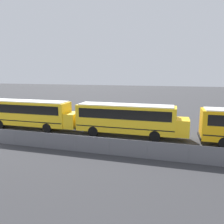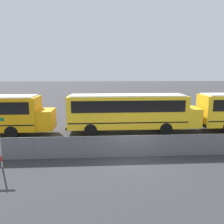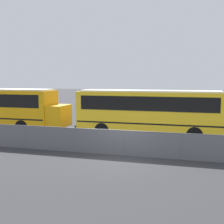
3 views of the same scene
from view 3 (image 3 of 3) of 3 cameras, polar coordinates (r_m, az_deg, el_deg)
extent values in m
plane|color=#38383A|center=(17.46, 2.10, -7.97)|extent=(200.00, 200.00, 0.00)
cube|color=#333335|center=(12.01, -5.33, -14.67)|extent=(132.95, 12.00, 0.01)
cube|color=#9EA0A5|center=(17.30, 2.11, -5.71)|extent=(98.95, 0.03, 1.41)
cube|color=slate|center=(17.29, 2.10, -5.72)|extent=(98.95, 0.01, 1.41)
cylinder|color=slate|center=(17.17, 2.12, -3.41)|extent=(98.95, 0.05, 0.05)
cylinder|color=slate|center=(19.75, -15.60, -4.45)|extent=(0.07, 0.07, 1.41)
cylinder|color=slate|center=(18.31, -7.34, -5.10)|extent=(0.07, 0.07, 1.41)
cylinder|color=slate|center=(17.30, 2.11, -5.71)|extent=(0.07, 0.07, 1.41)
cylinder|color=slate|center=(16.82, 12.42, -6.20)|extent=(0.07, 0.07, 1.41)
cube|color=orange|center=(24.50, -9.69, -0.69)|extent=(1.25, 2.23, 1.66)
cylinder|color=black|center=(26.78, -13.63, -1.98)|extent=(1.09, 0.28, 1.09)
cylinder|color=black|center=(24.94, -16.14, -2.65)|extent=(1.09, 0.28, 1.09)
cube|color=yellow|center=(22.56, 6.84, 0.19)|extent=(10.41, 2.42, 2.77)
cube|color=black|center=(22.51, 6.86, 1.74)|extent=(9.57, 2.46, 1.00)
cube|color=black|center=(22.66, 6.81, -1.76)|extent=(10.20, 2.45, 0.10)
cube|color=black|center=(24.16, -5.58, -2.35)|extent=(0.12, 2.42, 0.24)
cube|color=silver|center=(22.46, 6.89, 3.84)|extent=(9.89, 2.18, 0.10)
cylinder|color=black|center=(23.51, 15.03, -3.14)|extent=(1.09, 0.28, 1.09)
cylinder|color=black|center=(21.37, 14.87, -4.07)|extent=(1.09, 0.28, 1.09)
cylinder|color=black|center=(24.53, -0.22, -2.55)|extent=(1.09, 0.28, 1.09)
cylinder|color=black|center=(22.48, -1.83, -3.36)|extent=(1.09, 0.28, 1.09)
camera|label=1|loc=(13.27, 107.70, 8.57)|focal=35.00mm
camera|label=2|loc=(7.15, -47.57, 14.09)|focal=35.00mm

